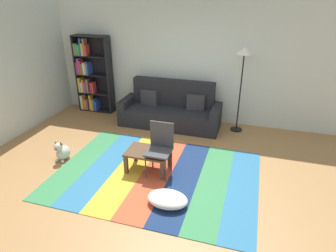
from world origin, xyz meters
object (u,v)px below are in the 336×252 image
object	(u,v)px
standing_lamp	(243,62)
tv_remote	(153,151)
couch	(171,111)
folding_chair	(160,144)
bookshelf	(90,77)
dog	(62,152)
pouf	(168,199)
coffee_table	(148,154)

from	to	relation	value
standing_lamp	tv_remote	bearing A→B (deg)	-121.01
couch	tv_remote	xyz separation A→B (m)	(0.25, -1.93, 0.05)
tv_remote	folding_chair	distance (m)	0.20
bookshelf	dog	world-z (taller)	bookshelf
pouf	tv_remote	xyz separation A→B (m)	(-0.50, 0.79, 0.29)
couch	tv_remote	bearing A→B (deg)	-82.51
bookshelf	pouf	size ratio (longest dim) A/B	3.18
pouf	folding_chair	world-z (taller)	folding_chair
pouf	folding_chair	size ratio (longest dim) A/B	0.66
bookshelf	dog	xyz separation A→B (m)	(0.72, -2.36, -0.72)
couch	dog	xyz separation A→B (m)	(-1.45, -2.08, -0.18)
couch	bookshelf	world-z (taller)	bookshelf
standing_lamp	folding_chair	bearing A→B (deg)	-118.01
bookshelf	dog	distance (m)	2.57
coffee_table	dog	xyz separation A→B (m)	(-1.63, -0.13, -0.15)
folding_chair	bookshelf	bearing A→B (deg)	169.03
couch	bookshelf	size ratio (longest dim) A/B	1.20
folding_chair	standing_lamp	bearing A→B (deg)	91.91
coffee_table	tv_remote	world-z (taller)	tv_remote
bookshelf	coffee_table	xyz separation A→B (m)	(2.34, -2.23, -0.58)
couch	folding_chair	distance (m)	1.99
couch	coffee_table	distance (m)	1.95
folding_chair	pouf	bearing A→B (deg)	-35.09
bookshelf	tv_remote	world-z (taller)	bookshelf
tv_remote	folding_chair	world-z (taller)	folding_chair
pouf	standing_lamp	xyz separation A→B (m)	(0.73, 2.85, 1.42)
pouf	standing_lamp	size ratio (longest dim) A/B	0.33
pouf	bookshelf	bearing A→B (deg)	134.29
tv_remote	bookshelf	bearing A→B (deg)	169.59
bookshelf	tv_remote	bearing A→B (deg)	-42.33
coffee_table	standing_lamp	size ratio (longest dim) A/B	0.40
pouf	couch	bearing A→B (deg)	105.54
pouf	tv_remote	size ratio (longest dim) A/B	3.96
tv_remote	folding_chair	bearing A→B (deg)	28.07
bookshelf	coffee_table	bearing A→B (deg)	-43.51
dog	standing_lamp	world-z (taller)	standing_lamp
bookshelf	standing_lamp	world-z (taller)	bookshelf
coffee_table	folding_chair	size ratio (longest dim) A/B	0.80
bookshelf	dog	size ratio (longest dim) A/B	4.75
coffee_table	tv_remote	size ratio (longest dim) A/B	4.83
coffee_table	folding_chair	xyz separation A→B (m)	(0.22, 0.01, 0.22)
standing_lamp	folding_chair	xyz separation A→B (m)	(-1.10, -2.07, -0.98)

